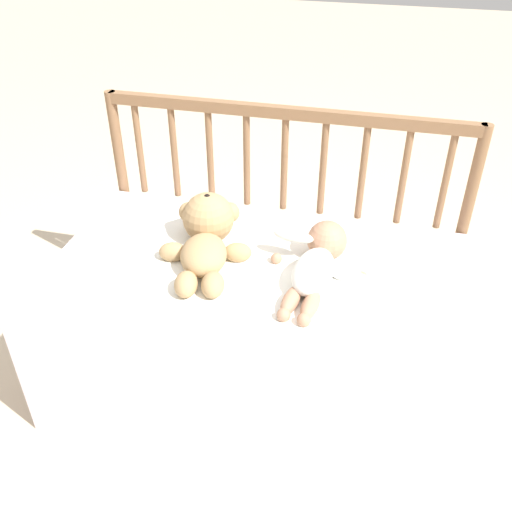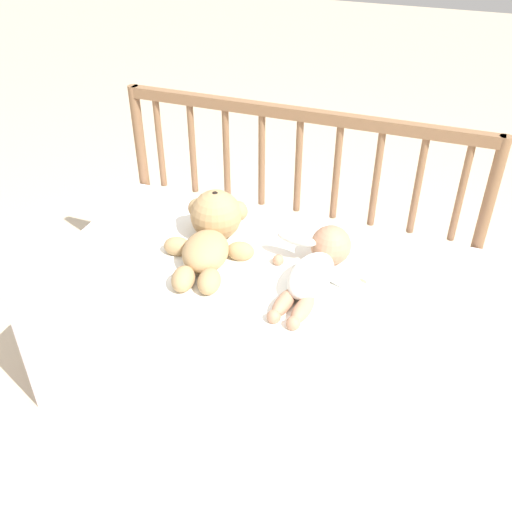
% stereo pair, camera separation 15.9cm
% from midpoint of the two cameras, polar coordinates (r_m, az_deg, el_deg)
% --- Properties ---
extents(ground_plane, '(12.00, 12.00, 0.00)m').
position_cam_midpoint_polar(ground_plane, '(1.92, 2.47, -12.34)').
color(ground_plane, '#C6B293').
extents(crib_mattress, '(1.20, 0.71, 0.44)m').
position_cam_midpoint_polar(crib_mattress, '(1.77, 2.65, -7.48)').
color(crib_mattress, silver).
rests_on(crib_mattress, ground_plane).
extents(crib_rail, '(1.20, 0.04, 0.80)m').
position_cam_midpoint_polar(crib_rail, '(1.87, 6.65, 7.71)').
color(crib_rail, brown).
rests_on(crib_rail, ground_plane).
extents(blanket, '(0.82, 0.52, 0.01)m').
position_cam_midpoint_polar(blanket, '(1.61, 2.76, -2.00)').
color(blanket, white).
rests_on(blanket, crib_mattress).
extents(teddy_bear, '(0.28, 0.40, 0.16)m').
position_cam_midpoint_polar(teddy_bear, '(1.68, -1.82, 2.37)').
color(teddy_bear, tan).
rests_on(teddy_bear, crib_mattress).
extents(baby, '(0.29, 0.39, 0.12)m').
position_cam_midpoint_polar(baby, '(1.59, 9.01, -1.16)').
color(baby, white).
rests_on(baby, crib_mattress).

